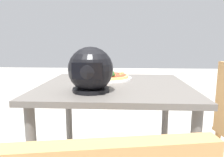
# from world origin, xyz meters

# --- Properties ---
(dining_table) EXTENTS (0.90, 0.81, 0.77)m
(dining_table) POSITION_xyz_m (0.00, 0.00, 0.65)
(dining_table) COLOR #5B5651
(dining_table) RESTS_ON ground
(pizza_plate) EXTENTS (0.31, 0.31, 0.01)m
(pizza_plate) POSITION_xyz_m (0.04, -0.18, 0.77)
(pizza_plate) COLOR white
(pizza_plate) RESTS_ON dining_table
(pizza) EXTENTS (0.26, 0.26, 0.05)m
(pizza) POSITION_xyz_m (0.04, -0.17, 0.79)
(pizza) COLOR tan
(pizza) RESTS_ON pizza_plate
(motorcycle_helmet) EXTENTS (0.23, 0.23, 0.23)m
(motorcycle_helmet) POSITION_xyz_m (0.12, 0.20, 0.88)
(motorcycle_helmet) COLOR black
(motorcycle_helmet) RESTS_ON dining_table
(drinking_glass) EXTENTS (0.07, 0.07, 0.14)m
(drinking_glass) POSITION_xyz_m (0.20, -0.01, 0.83)
(drinking_glass) COLOR silver
(drinking_glass) RESTS_ON dining_table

